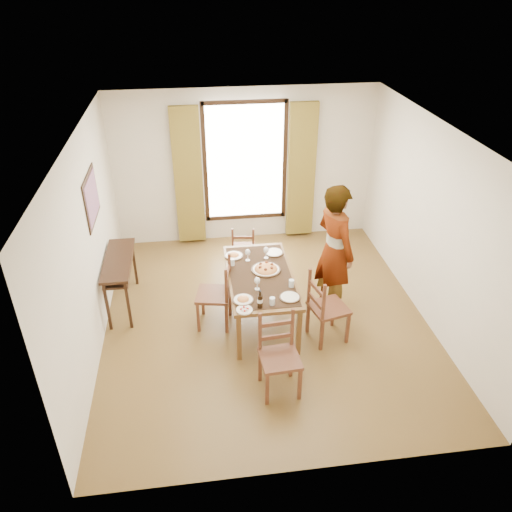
{
  "coord_description": "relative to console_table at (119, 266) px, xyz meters",
  "views": [
    {
      "loc": [
        -0.9,
        -5.62,
        4.44
      ],
      "look_at": [
        -0.13,
        0.09,
        1.0
      ],
      "focal_mm": 35.0,
      "sensor_mm": 36.0,
      "label": 1
    }
  ],
  "objects": [
    {
      "name": "console_table",
      "position": [
        0.0,
        0.0,
        0.0
      ],
      "size": [
        0.38,
        1.2,
        0.8
      ],
      "color": "black",
      "rests_on": "ground"
    },
    {
      "name": "pasta_platter",
      "position": [
        2.04,
        -0.51,
        0.12
      ],
      "size": [
        0.4,
        0.4,
        0.1
      ],
      "primitive_type": null,
      "color": "#B42E17",
      "rests_on": "dining_table"
    },
    {
      "name": "tumbler_a",
      "position": [
        2.31,
        -0.94,
        0.12
      ],
      "size": [
        0.07,
        0.07,
        0.1
      ],
      "primitive_type": "cylinder",
      "color": "silver",
      "rests_on": "dining_table"
    },
    {
      "name": "man",
      "position": [
        3.0,
        -0.47,
        0.29
      ],
      "size": [
        1.03,
        0.95,
        1.95
      ],
      "primitive_type": "imported",
      "rotation": [
        0.0,
        0.0,
        1.94
      ],
      "color": "#97999F",
      "rests_on": "ground"
    },
    {
      "name": "plate_sw",
      "position": [
        1.65,
        -1.17,
        0.1
      ],
      "size": [
        0.27,
        0.27,
        0.05
      ],
      "primitive_type": null,
      "color": "silver",
      "rests_on": "dining_table"
    },
    {
      "name": "wine_glass_a",
      "position": [
        1.86,
        -0.94,
        0.16
      ],
      "size": [
        0.08,
        0.08,
        0.18
      ],
      "primitive_type": null,
      "color": "white",
      "rests_on": "dining_table"
    },
    {
      "name": "plate_nw",
      "position": [
        1.63,
        -0.07,
        0.1
      ],
      "size": [
        0.27,
        0.27,
        0.05
      ],
      "primitive_type": null,
      "color": "silver",
      "rests_on": "dining_table"
    },
    {
      "name": "caprese_plate",
      "position": [
        1.64,
        -1.37,
        0.09
      ],
      "size": [
        0.2,
        0.2,
        0.04
      ],
      "primitive_type": null,
      "color": "silver",
      "rests_on": "dining_table"
    },
    {
      "name": "chair_south",
      "position": [
        1.98,
        -1.94,
        -0.21
      ],
      "size": [
        0.48,
        0.48,
        1.02
      ],
      "rotation": [
        0.0,
        0.0,
        0.07
      ],
      "color": "brown",
      "rests_on": "ground"
    },
    {
      "name": "room_shell",
      "position": [
        2.03,
        -0.47,
        0.86
      ],
      "size": [
        4.6,
        5.1,
        2.74
      ],
      "color": "beige",
      "rests_on": "ground"
    },
    {
      "name": "wine_glass_c",
      "position": [
        1.82,
        -0.22,
        0.16
      ],
      "size": [
        0.08,
        0.08,
        0.18
      ],
      "primitive_type": null,
      "color": "white",
      "rests_on": "dining_table"
    },
    {
      "name": "tumbler_c",
      "position": [
        2.0,
        -1.3,
        0.12
      ],
      "size": [
        0.07,
        0.07,
        0.1
      ],
      "primitive_type": "cylinder",
      "color": "silver",
      "rests_on": "dining_table"
    },
    {
      "name": "ground",
      "position": [
        2.03,
        -0.6,
        -0.68
      ],
      "size": [
        5.0,
        5.0,
        0.0
      ],
      "primitive_type": "plane",
      "color": "#4D3718",
      "rests_on": "ground"
    },
    {
      "name": "plate_se",
      "position": [
        2.24,
        -1.19,
        0.1
      ],
      "size": [
        0.27,
        0.27,
        0.05
      ],
      "primitive_type": null,
      "color": "silver",
      "rests_on": "dining_table"
    },
    {
      "name": "chair_east",
      "position": [
        2.75,
        -1.12,
        -0.21
      ],
      "size": [
        0.55,
        0.55,
        1.03
      ],
      "rotation": [
        0.0,
        0.0,
        1.82
      ],
      "color": "brown",
      "rests_on": "ground"
    },
    {
      "name": "chair_north",
      "position": [
        1.86,
        0.71,
        -0.29
      ],
      "size": [
        0.42,
        0.42,
        0.85
      ],
      "rotation": [
        0.0,
        0.0,
        3.01
      ],
      "color": "brown",
      "rests_on": "ground"
    },
    {
      "name": "dining_table",
      "position": [
        1.95,
        -0.6,
        0.0
      ],
      "size": [
        0.89,
        1.7,
        0.76
      ],
      "color": "brown",
      "rests_on": "ground"
    },
    {
      "name": "chair_west",
      "position": [
        1.34,
        -0.61,
        -0.21
      ],
      "size": [
        0.54,
        0.54,
        1.03
      ],
      "rotation": [
        0.0,
        0.0,
        -1.77
      ],
      "color": "brown",
      "rests_on": "ground"
    },
    {
      "name": "tumbler_b",
      "position": [
        1.59,
        -0.31,
        0.12
      ],
      "size": [
        0.07,
        0.07,
        0.1
      ],
      "primitive_type": "cylinder",
      "color": "silver",
      "rests_on": "dining_table"
    },
    {
      "name": "plate_ne",
      "position": [
        2.23,
        -0.06,
        0.1
      ],
      "size": [
        0.27,
        0.27,
        0.05
      ],
      "primitive_type": null,
      "color": "silver",
      "rests_on": "dining_table"
    },
    {
      "name": "wine_glass_b",
      "position": [
        2.09,
        -0.19,
        0.16
      ],
      "size": [
        0.08,
        0.08,
        0.18
      ],
      "primitive_type": null,
      "color": "white",
      "rests_on": "dining_table"
    },
    {
      "name": "wine_bottle",
      "position": [
        1.84,
        -1.33,
        0.2
      ],
      "size": [
        0.07,
        0.07,
        0.25
      ],
      "primitive_type": null,
      "color": "black",
      "rests_on": "dining_table"
    }
  ]
}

